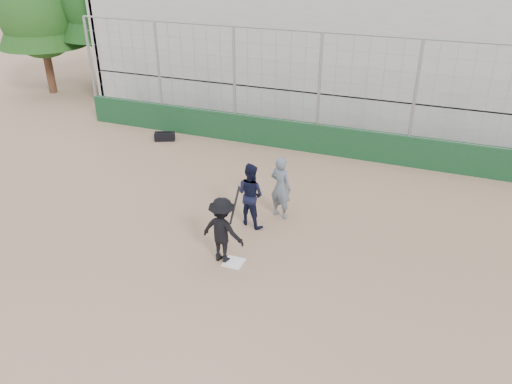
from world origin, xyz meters
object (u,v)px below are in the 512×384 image
(batter_at_plate, at_px, (222,230))
(equipment_bag, at_px, (165,136))
(umpire, at_px, (281,190))
(catcher_crouched, at_px, (250,205))

(batter_at_plate, distance_m, equipment_bag, 7.92)
(batter_at_plate, bearing_deg, equipment_bag, 130.36)
(batter_at_plate, xyz_separation_m, equipment_bag, (-5.11, 6.01, -0.64))
(umpire, bearing_deg, batter_at_plate, 93.38)
(batter_at_plate, relative_size, equipment_bag, 2.27)
(catcher_crouched, bearing_deg, umpire, 50.21)
(batter_at_plate, height_order, equipment_bag, batter_at_plate)
(batter_at_plate, xyz_separation_m, umpire, (0.56, 2.38, -0.03))
(batter_at_plate, distance_m, catcher_crouched, 1.70)
(catcher_crouched, height_order, equipment_bag, catcher_crouched)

